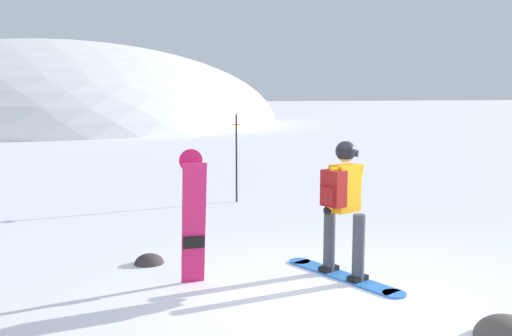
{
  "coord_description": "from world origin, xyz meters",
  "views": [
    {
      "loc": [
        -2.52,
        -5.3,
        2.29
      ],
      "look_at": [
        0.16,
        3.72,
        1.0
      ],
      "focal_mm": 38.41,
      "sensor_mm": 36.0,
      "label": 1
    }
  ],
  "objects_px": {
    "rock_mid": "(149,264)",
    "piste_marker_near": "(236,151)",
    "snowboarder_main": "(343,206)",
    "spare_snowboard": "(193,217)"
  },
  "relations": [
    {
      "from": "snowboarder_main",
      "to": "spare_snowboard",
      "type": "xyz_separation_m",
      "value": [
        -1.8,
        0.28,
        -0.09
      ]
    },
    {
      "from": "spare_snowboard",
      "to": "rock_mid",
      "type": "bearing_deg",
      "value": 114.33
    },
    {
      "from": "spare_snowboard",
      "to": "piste_marker_near",
      "type": "bearing_deg",
      "value": 69.71
    },
    {
      "from": "rock_mid",
      "to": "piste_marker_near",
      "type": "bearing_deg",
      "value": 59.86
    },
    {
      "from": "piste_marker_near",
      "to": "spare_snowboard",
      "type": "bearing_deg",
      "value": -110.29
    },
    {
      "from": "spare_snowboard",
      "to": "piste_marker_near",
      "type": "distance_m",
      "value": 5.11
    },
    {
      "from": "snowboarder_main",
      "to": "rock_mid",
      "type": "relative_size",
      "value": 4.31
    },
    {
      "from": "snowboarder_main",
      "to": "piste_marker_near",
      "type": "relative_size",
      "value": 0.9
    },
    {
      "from": "snowboarder_main",
      "to": "piste_marker_near",
      "type": "distance_m",
      "value": 5.07
    },
    {
      "from": "snowboarder_main",
      "to": "rock_mid",
      "type": "bearing_deg",
      "value": 150.73
    }
  ]
}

